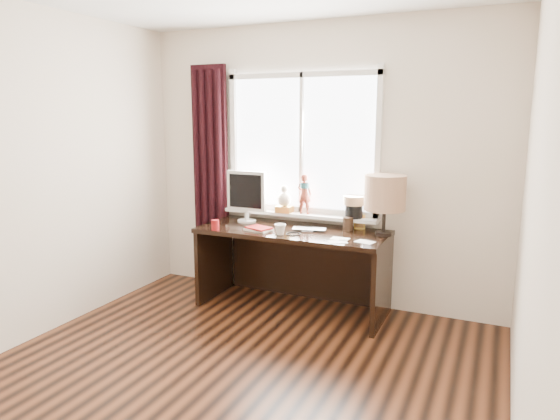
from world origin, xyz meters
The scene contains 16 objects.
floor centered at (0.00, 0.00, 0.00)m, with size 3.50×4.00×0.00m, color #5B2C16.
wall_back centered at (0.00, 2.00, 1.30)m, with size 3.50×2.60×0.00m, color beige.
wall_right centered at (1.75, 0.00, 1.30)m, with size 4.00×2.60×0.00m, color beige.
laptop centered at (0.06, 1.65, 0.76)m, with size 0.30×0.19×0.02m, color silver.
mug centered at (-0.12, 1.41, 0.80)m, with size 0.10×0.09×0.10m, color white.
red_cup centered at (-0.72, 1.33, 0.80)m, with size 0.07×0.07×0.09m, color maroon.
window centered at (-0.15, 1.95, 1.30)m, with size 1.52×0.20×1.40m.
curtain centered at (-1.13, 1.91, 1.12)m, with size 0.38×0.09×2.25m.
desk centered at (-0.10, 1.73, 0.51)m, with size 1.70×0.70×0.75m.
monitor centered at (-0.63, 1.76, 1.03)m, with size 0.40×0.18×0.49m.
notebook_stack centered at (-0.36, 1.47, 0.77)m, with size 0.25×0.21×0.03m.
brush_holder centered at (0.37, 1.80, 0.81)m, with size 0.09×0.09×0.25m.
icon_frame centered at (0.44, 1.91, 0.81)m, with size 0.10×0.04×0.13m.
table_lamp centered at (0.70, 1.75, 1.11)m, with size 0.35×0.35×0.52m.
loose_papers centered at (0.47, 1.44, 0.75)m, with size 0.38×0.25×0.00m.
desk_cables centered at (0.01, 1.61, 0.75)m, with size 0.24×0.45×0.01m.
Camera 1 is at (1.61, -2.40, 1.77)m, focal length 32.00 mm.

